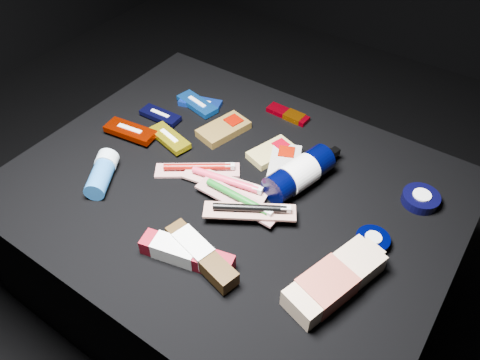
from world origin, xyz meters
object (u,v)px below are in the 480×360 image
Objects in this scene: lotion_bottle at (299,174)px; bodywash_bottle at (333,281)px; deodorant_stick at (102,173)px; toothpaste_carton_red at (183,253)px.

bodywash_bottle is (0.19, -0.20, -0.01)m from lotion_bottle.
deodorant_stick is 0.66× the size of toothpaste_carton_red.
deodorant_stick reaches higher than bodywash_bottle.
lotion_bottle is 1.15× the size of toothpaste_carton_red.
deodorant_stick reaches higher than toothpaste_carton_red.
lotion_bottle is 0.98× the size of bodywash_bottle.
deodorant_stick is (-0.37, -0.24, -0.01)m from lotion_bottle.
lotion_bottle is 0.45m from deodorant_stick.
lotion_bottle is at bearing 149.47° from bodywash_bottle.
lotion_bottle is 0.28m from bodywash_bottle.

